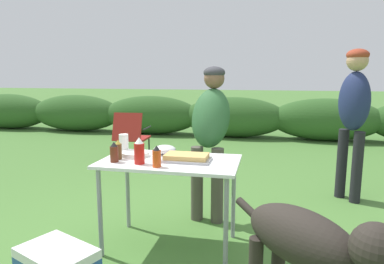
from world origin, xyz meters
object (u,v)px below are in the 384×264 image
mixing_bowl (165,150)px  dog (310,246)px  ketchup_bottle (139,151)px  folding_table (170,169)px  standing_person_in_red_jacket (210,126)px  bbq_sauce_bottle (114,152)px  plate_stack (135,154)px  paper_cup_stack (124,144)px  hot_sauce_bottle (157,157)px  food_tray (186,158)px  standing_person_in_olive_jacket (354,108)px  beer_bottle (118,150)px  camp_chair_green_behind_table (131,134)px

mixing_bowl → dog: (1.10, -1.00, -0.25)m
mixing_bowl → dog: bearing=-42.2°
ketchup_bottle → mixing_bowl: bearing=75.8°
folding_table → standing_person_in_red_jacket: size_ratio=0.73×
bbq_sauce_bottle → ketchup_bottle: bearing=-2.2°
plate_stack → paper_cup_stack: bearing=149.1°
paper_cup_stack → hot_sauce_bottle: bearing=-41.1°
food_tray → mixing_bowl: (-0.24, 0.20, 0.01)m
standing_person_in_olive_jacket → folding_table: bearing=-89.6°
beer_bottle → hot_sauce_bottle: bearing=-22.8°
standing_person_in_red_jacket → dog: (0.78, -1.47, -0.40)m
hot_sauce_bottle → standing_person_in_red_jacket: bearing=74.2°
dog → folding_table: bearing=-85.8°
paper_cup_stack → hot_sauce_bottle: size_ratio=1.04×
folding_table → beer_bottle: (-0.41, -0.06, 0.15)m
hot_sauce_bottle → plate_stack: bearing=134.9°
standing_person_in_olive_jacket → plate_stack: bearing=-95.7°
food_tray → standing_person_in_olive_jacket: size_ratio=0.23×
folding_table → beer_bottle: 0.45m
mixing_bowl → bbq_sauce_bottle: 0.47m
mixing_bowl → paper_cup_stack: 0.36m
folding_table → dog: bearing=-38.8°
plate_stack → beer_bottle: beer_bottle is taller
standing_person_in_olive_jacket → dog: bearing=-57.7°
folding_table → dog: (0.99, -0.80, -0.14)m
dog → standing_person_in_red_jacket: bearing=-109.1°
paper_cup_stack → standing_person_in_olive_jacket: 2.53m
bbq_sauce_bottle → beer_bottle: size_ratio=1.00×
paper_cup_stack → mixing_bowl: bearing=8.5°
plate_stack → hot_sauce_bottle: (0.29, -0.29, 0.06)m
bbq_sauce_bottle → dog: 1.57m
ketchup_bottle → standing_person_in_olive_jacket: size_ratio=0.12×
ketchup_bottle → standing_person_in_olive_jacket: bearing=41.3°
beer_bottle → dog: 1.62m
folding_table → paper_cup_stack: size_ratio=6.54×
bbq_sauce_bottle → standing_person_in_olive_jacket: standing_person_in_olive_jacket is taller
standing_person_in_red_jacket → standing_person_in_olive_jacket: bearing=35.8°
mixing_bowl → hot_sauce_bottle: bearing=-80.8°
ketchup_bottle → dog: 1.39m
standing_person_in_olive_jacket → camp_chair_green_behind_table: bearing=-149.6°
hot_sauce_bottle → standing_person_in_olive_jacket: 2.43m
plate_stack → bbq_sauce_bottle: bearing=-111.5°
beer_bottle → folding_table: bearing=8.6°
beer_bottle → standing_person_in_olive_jacket: size_ratio=0.10×
hot_sauce_bottle → standing_person_in_red_jacket: 0.93m
mixing_bowl → beer_bottle: beer_bottle is taller
hot_sauce_bottle → standing_person_in_red_jacket: (0.25, 0.89, 0.11)m
dog → mixing_bowl: bearing=-89.3°
paper_cup_stack → camp_chair_green_behind_table: 2.56m
food_tray → dog: 1.20m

